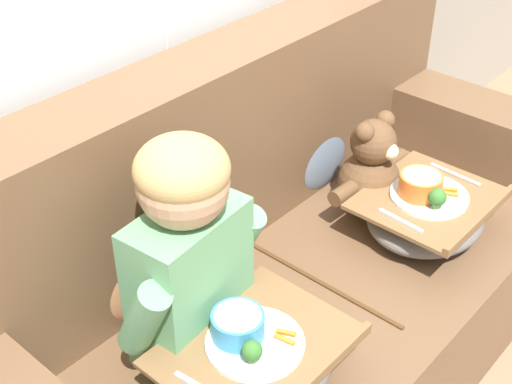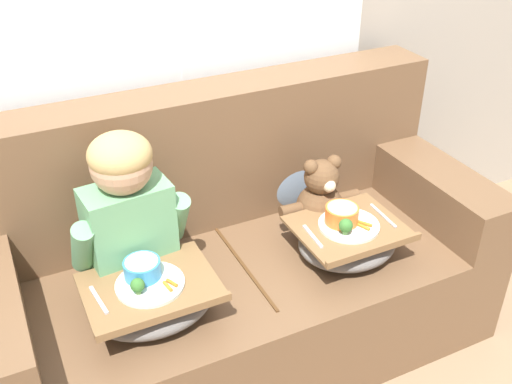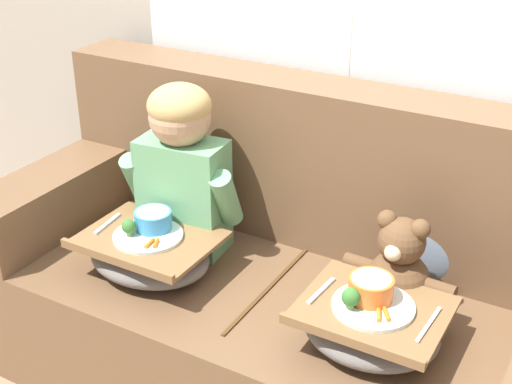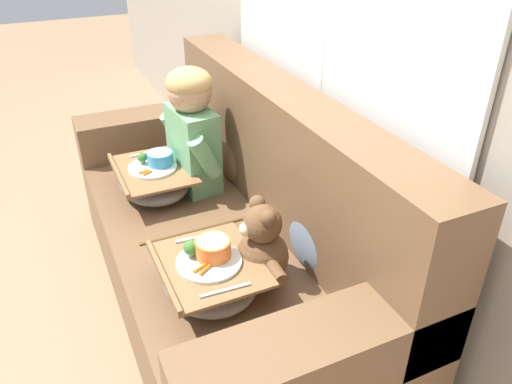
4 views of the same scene
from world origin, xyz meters
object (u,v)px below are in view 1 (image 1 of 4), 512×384
Objects in this scene: couch at (282,284)px; lap_tray_child at (254,362)px; throw_pillow_behind_teddy at (316,142)px; throw_pillow_behind_child at (133,258)px; child_figure at (187,241)px; teddy_bear at (371,171)px; lap_tray_teddy at (426,213)px.

couch is 4.58× the size of lap_tray_child.
lap_tray_child is at bearing -149.07° from couch.
couch reaches higher than throw_pillow_behind_teddy.
throw_pillow_behind_child is 0.80× the size of lap_tray_child.
couch is at bearing -25.39° from throw_pillow_behind_child.
couch is 0.56m from child_figure.
teddy_bear is (0.76, -0.21, -0.02)m from throw_pillow_behind_child.
child_figure is 0.78m from teddy_bear.
couch is at bearing 148.81° from lap_tray_teddy.
throw_pillow_behind_child is 0.86× the size of lap_tray_teddy.
teddy_bear is (-0.00, -0.21, -0.02)m from throw_pillow_behind_teddy.
teddy_bear is 0.79m from lap_tray_child.
child_figure is (-0.38, -0.03, 0.40)m from couch.
throw_pillow_behind_child is at bearing 151.64° from lap_tray_teddy.
lap_tray_child is at bearing -90.11° from throw_pillow_behind_child.
couch is 5.97× the size of throw_pillow_behind_teddy.
child_figure is (-0.76, -0.21, 0.16)m from throw_pillow_behind_teddy.
throw_pillow_behind_teddy is 0.95× the size of teddy_bear.
lap_tray_teddy is (0.76, -0.41, -0.08)m from throw_pillow_behind_child.
child_figure reaches higher than throw_pillow_behind_child.
throw_pillow_behind_child is 0.87m from lap_tray_teddy.
child_figure is 0.82m from lap_tray_teddy.
child_figure is at bearing -89.97° from throw_pillow_behind_child.
teddy_bear is 0.87× the size of lap_tray_teddy.
throw_pillow_behind_child is 1.04× the size of throw_pillow_behind_teddy.
teddy_bear is (0.38, -0.03, 0.22)m from couch.
throw_pillow_behind_teddy reaches higher than lap_tray_child.
lap_tray_child is 1.08× the size of lap_tray_teddy.
throw_pillow_behind_teddy is 0.87m from lap_tray_child.
lap_tray_teddy reaches higher than lap_tray_child.
couch is at bearing 175.30° from teddy_bear.
child_figure is at bearing 165.13° from lap_tray_teddy.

